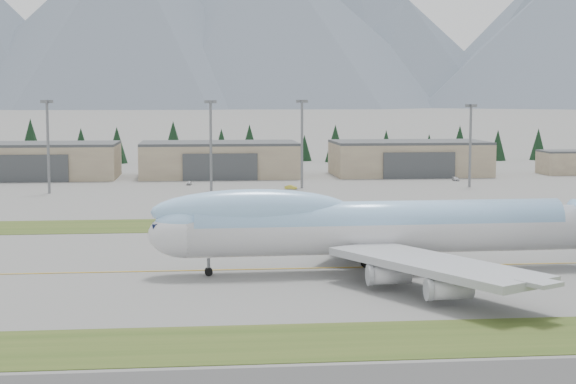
{
  "coord_description": "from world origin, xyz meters",
  "views": [
    {
      "loc": [
        -21.11,
        -123.29,
        24.26
      ],
      "look_at": [
        -5.8,
        28.37,
        8.0
      ],
      "focal_mm": 55.0,
      "sensor_mm": 36.0,
      "label": 1
    }
  ],
  "objects": [
    {
      "name": "ground",
      "position": [
        0.0,
        0.0,
        0.0
      ],
      "size": [
        7000.0,
        7000.0,
        0.0
      ],
      "primitive_type": "plane",
      "color": "slate",
      "rests_on": "ground"
    },
    {
      "name": "hangar_left",
      "position": [
        -70.0,
        149.9,
        5.39
      ],
      "size": [
        48.0,
        26.6,
        10.8
      ],
      "color": "gray",
      "rests_on": "ground"
    },
    {
      "name": "grass_strip_far",
      "position": [
        0.0,
        45.0,
        0.0
      ],
      "size": [
        400.0,
        18.0,
        0.08
      ],
      "primitive_type": "cube",
      "color": "#344A1A",
      "rests_on": "ground"
    },
    {
      "name": "conifer_belt",
      "position": [
        -13.89,
        210.66,
        7.14
      ],
      "size": [
        271.15,
        15.39,
        16.89
      ],
      "color": "black",
      "rests_on": "ground"
    },
    {
      "name": "service_vehicle_c",
      "position": [
        54.25,
        129.6,
        0.0
      ],
      "size": [
        1.48,
        3.65,
        1.06
      ],
      "primitive_type": "imported",
      "rotation": [
        0.0,
        0.0,
        -0.0
      ],
      "color": "#B8B9BE",
      "rests_on": "ground"
    },
    {
      "name": "mountain_ridge_front",
      "position": [
        65.54,
        2171.27,
        221.15
      ],
      "size": [
        4257.61,
        1168.51,
        476.67
      ],
      "color": "slate",
      "rests_on": "ground"
    },
    {
      "name": "taxiway_line_main",
      "position": [
        0.0,
        0.0,
        0.0
      ],
      "size": [
        400.0,
        0.4,
        0.02
      ],
      "primitive_type": "cube",
      "color": "#C39417",
      "rests_on": "ground"
    },
    {
      "name": "mountain_ridge_rear",
      "position": [
        174.58,
        2900.0,
        259.63
      ],
      "size": [
        4511.66,
        1075.95,
        537.97
      ],
      "color": "slate",
      "rests_on": "ground"
    },
    {
      "name": "grass_strip_near",
      "position": [
        0.0,
        -38.0,
        0.0
      ],
      "size": [
        400.0,
        14.0,
        0.08
      ],
      "primitive_type": "cube",
      "color": "#344A1A",
      "rests_on": "ground"
    },
    {
      "name": "boeing_747_freighter",
      "position": [
        4.21,
        -3.04,
        6.42
      ],
      "size": [
        73.43,
        63.82,
        19.47
      ],
      "rotation": [
        0.0,
        0.0,
        0.03
      ],
      "color": "silver",
      "rests_on": "ground"
    },
    {
      "name": "service_vehicle_a",
      "position": [
        -24.06,
        124.44,
        0.0
      ],
      "size": [
        1.51,
        3.32,
        1.11
      ],
      "primitive_type": "imported",
      "rotation": [
        0.0,
        0.0,
        -0.06
      ],
      "color": "#BBBCBE",
      "rests_on": "ground"
    },
    {
      "name": "hangar_center",
      "position": [
        -15.0,
        149.9,
        5.39
      ],
      "size": [
        48.0,
        26.6,
        10.8
      ],
      "color": "gray",
      "rests_on": "ground"
    },
    {
      "name": "floodlight_masts",
      "position": [
        -20.92,
        110.29,
        16.07
      ],
      "size": [
        144.33,
        10.29,
        23.81
      ],
      "color": "slate",
      "rests_on": "ground"
    },
    {
      "name": "control_shed",
      "position": [
        95.0,
        148.0,
        3.8
      ],
      "size": [
        14.0,
        12.0,
        7.6
      ],
      "color": "gray",
      "rests_on": "ground"
    },
    {
      "name": "hangar_right",
      "position": [
        45.0,
        149.9,
        5.39
      ],
      "size": [
        48.0,
        26.6,
        10.8
      ],
      "color": "gray",
      "rests_on": "ground"
    },
    {
      "name": "service_vehicle_b",
      "position": [
        3.2,
        109.77,
        0.0
      ],
      "size": [
        3.55,
        2.36,
        1.11
      ],
      "primitive_type": "imported",
      "rotation": [
        0.0,
        0.0,
        1.18
      ],
      "color": "gold",
      "rests_on": "ground"
    }
  ]
}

